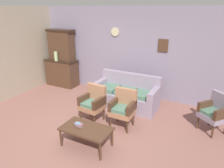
{
  "coord_description": "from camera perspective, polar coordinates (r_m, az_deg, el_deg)",
  "views": [
    {
      "loc": [
        2.29,
        -3.26,
        2.67
      ],
      "look_at": [
        0.06,
        1.09,
        0.85
      ],
      "focal_mm": 33.39,
      "sensor_mm": 36.0,
      "label": 1
    }
  ],
  "objects": [
    {
      "name": "armchair_row_middle",
      "position": [
        4.84,
        3.11,
        -6.27
      ],
      "size": [
        0.52,
        0.49,
        0.9
      ],
      "color": "#9E6B4C",
      "rests_on": "ground"
    },
    {
      "name": "side_cabinet",
      "position": [
        7.65,
        -13.5,
        3.09
      ],
      "size": [
        1.16,
        0.55,
        0.93
      ],
      "color": "#472D1E",
      "rests_on": "ground"
    },
    {
      "name": "vase_on_cabinet",
      "position": [
        7.4,
        -15.1,
        7.35
      ],
      "size": [
        0.12,
        0.12,
        0.32
      ],
      "primitive_type": "cylinder",
      "color": "#A1BA81",
      "rests_on": "side_cabinet"
    },
    {
      "name": "floral_couch",
      "position": [
        5.91,
        4.01,
        -3.02
      ],
      "size": [
        1.78,
        0.82,
        0.9
      ],
      "color": "gray",
      "rests_on": "ground"
    },
    {
      "name": "wall_back_with_decor",
      "position": [
        6.45,
        5.86,
        8.51
      ],
      "size": [
        6.4,
        0.09,
        2.7
      ],
      "color": "gray",
      "rests_on": "ground"
    },
    {
      "name": "book_stack_on_table",
      "position": [
        4.27,
        -9.08,
        -11.01
      ],
      "size": [
        0.15,
        0.11,
        0.08
      ],
      "color": "#AC9A8B",
      "rests_on": "coffee_table"
    },
    {
      "name": "armchair_near_couch_end",
      "position": [
        5.1,
        -5.18,
        -4.88
      ],
      "size": [
        0.57,
        0.54,
        0.9
      ],
      "color": "#9E6B4C",
      "rests_on": "ground"
    },
    {
      "name": "wingback_chair_by_fireplace",
      "position": [
        5.18,
        26.45,
        -6.68
      ],
      "size": [
        0.71,
        0.71,
        0.9
      ],
      "color": "gray",
      "rests_on": "ground"
    },
    {
      "name": "coffee_table",
      "position": [
        4.26,
        -7.1,
        -12.36
      ],
      "size": [
        1.0,
        0.56,
        0.42
      ],
      "color": "#472D1E",
      "rests_on": "ground"
    },
    {
      "name": "ground_plane",
      "position": [
        4.79,
        -6.78,
        -13.6
      ],
      "size": [
        7.68,
        7.68,
        0.0
      ],
      "primitive_type": "plane",
      "color": "#84564C"
    },
    {
      "name": "cabinet_upper_hutch",
      "position": [
        7.49,
        -13.72,
        10.46
      ],
      "size": [
        0.99,
        0.38,
        1.03
      ],
      "color": "#472D1E",
      "rests_on": "side_cabinet"
    }
  ]
}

